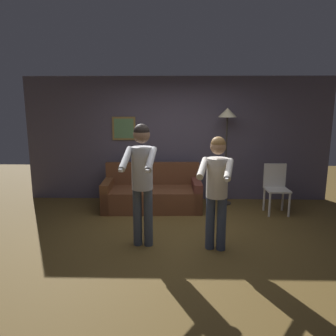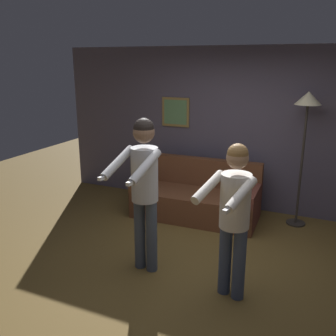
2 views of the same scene
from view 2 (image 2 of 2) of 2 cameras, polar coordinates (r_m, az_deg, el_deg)
ground_plane at (r=4.58m, az=3.71°, el=-15.22°), size 12.00×12.00×0.00m
back_wall_assembly at (r=6.13m, az=11.09°, el=5.71°), size 6.40×0.09×2.60m
couch at (r=5.90m, az=4.35°, el=-4.78°), size 1.93×0.92×0.87m
torchiere_lamp at (r=5.59m, az=20.41°, el=7.90°), size 0.37×0.37×1.97m
person_standing_left at (r=4.14m, az=-3.73°, el=-1.92°), size 0.47×0.74×1.79m
person_standing_right at (r=3.74m, az=10.02°, el=-6.14°), size 0.53×0.72×1.63m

